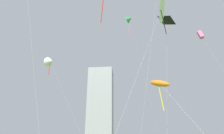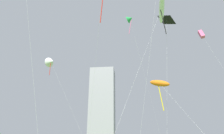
# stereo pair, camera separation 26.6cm
# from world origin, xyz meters

# --- Properties ---
(kite_flying_0) EXTENTS (7.43, 7.85, 21.31)m
(kite_flying_0) POSITION_xyz_m (5.86, 6.66, 20.22)
(kite_flying_0) COLOR silver
(kite_flying_0) RESTS_ON ground
(kite_flying_2) EXTENTS (6.95, 2.58, 24.20)m
(kite_flying_2) POSITION_xyz_m (13.46, 19.07, 23.22)
(kite_flying_2) COLOR silver
(kite_flying_2) RESTS_ON ground
(kite_flying_3) EXTENTS (6.70, 5.76, 10.82)m
(kite_flying_3) POSITION_xyz_m (4.65, 7.31, 10.07)
(kite_flying_3) COLOR silver
(kite_flying_3) RESTS_ON ground
(kite_flying_4) EXTENTS (11.92, 3.42, 22.51)m
(kite_flying_4) POSITION_xyz_m (-17.03, 20.65, 21.38)
(kite_flying_4) COLOR silver
(kite_flying_4) RESTS_ON ground
(kite_flying_6) EXTENTS (6.52, 8.39, 31.87)m
(kite_flying_6) POSITION_xyz_m (0.15, 21.85, 30.88)
(kite_flying_6) COLOR silver
(kite_flying_6) RESTS_ON ground
(kite_flying_8) EXTENTS (3.51, 2.56, 21.00)m
(kite_flying_8) POSITION_xyz_m (6.66, 9.76, 20.48)
(kite_flying_8) COLOR silver
(kite_flying_8) RESTS_ON ground
(distant_highrise_0) EXTENTS (19.51, 16.70, 67.03)m
(distant_highrise_0) POSITION_xyz_m (-33.41, 129.29, 33.51)
(distant_highrise_0) COLOR #939399
(distant_highrise_0) RESTS_ON ground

